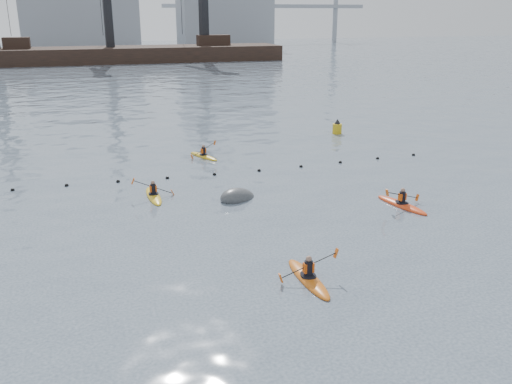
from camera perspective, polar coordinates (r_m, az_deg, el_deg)
float_line at (r=34.72m, az=-6.90°, el=1.74°), size 33.24×0.73×0.24m
barge_pier at (r=120.63m, az=-15.12°, el=13.94°), size 72.00×19.30×29.50m
skyline at (r=160.72m, az=-15.31°, el=17.51°), size 141.00×28.00×22.00m
kayaker_0 at (r=21.37m, az=5.52°, el=-8.93°), size 2.47×3.62×1.30m
kayaker_3 at (r=31.06m, az=-10.73°, el=-0.32°), size 2.37×3.43×1.34m
kayaker_4 at (r=30.12m, az=15.09°, el=-1.23°), size 2.42×3.65×1.28m
kayaker_5 at (r=39.24m, az=-5.54°, el=3.83°), size 2.07×3.17×1.19m
mooring_buoy at (r=30.31m, az=-1.94°, el=-0.68°), size 2.97×2.56×1.68m
nav_buoy at (r=47.28m, az=8.54°, el=6.63°), size 0.79×0.79×1.44m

